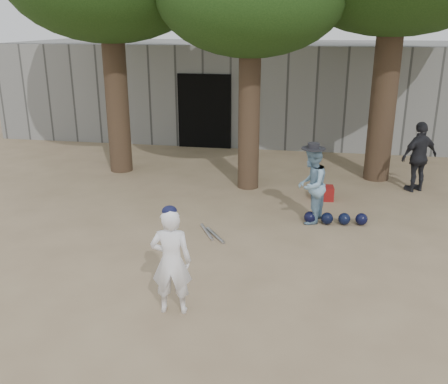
% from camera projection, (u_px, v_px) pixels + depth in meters
% --- Properties ---
extents(ground, '(70.00, 70.00, 0.00)m').
position_uv_depth(ground, '(175.00, 268.00, 7.80)').
color(ground, '#937C5E').
rests_on(ground, ground).
extents(boy_player, '(0.57, 0.41, 1.45)m').
position_uv_depth(boy_player, '(171.00, 261.00, 6.41)').
color(boy_player, white).
rests_on(boy_player, ground).
extents(spectator_blue, '(0.72, 0.83, 1.48)m').
position_uv_depth(spectator_blue, '(311.00, 185.00, 9.35)').
color(spectator_blue, '#7CA3BF').
rests_on(spectator_blue, ground).
extents(spectator_dark, '(0.99, 0.81, 1.58)m').
position_uv_depth(spectator_dark, '(419.00, 157.00, 11.10)').
color(spectator_dark, black).
rests_on(spectator_dark, ground).
extents(red_bag, '(0.44, 0.35, 0.30)m').
position_uv_depth(red_bag, '(323.00, 193.00, 10.73)').
color(red_bag, maroon).
rests_on(red_bag, ground).
extents(back_building, '(16.00, 5.24, 3.00)m').
position_uv_depth(back_building, '(254.00, 88.00, 16.94)').
color(back_building, gray).
rests_on(back_building, ground).
extents(helmet_row, '(1.19, 0.31, 0.23)m').
position_uv_depth(helmet_row, '(336.00, 218.00, 9.44)').
color(helmet_row, black).
rests_on(helmet_row, ground).
extents(bat_pile, '(0.60, 0.76, 0.06)m').
position_uv_depth(bat_pile, '(211.00, 234.00, 8.98)').
color(bat_pile, '#AEAEB5').
rests_on(bat_pile, ground).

